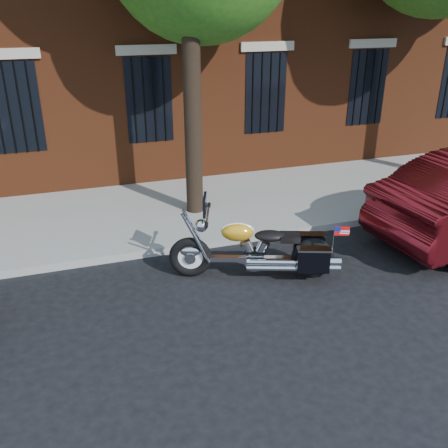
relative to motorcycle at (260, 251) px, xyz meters
name	(u,v)px	position (x,y,z in m)	size (l,w,h in m)	color
ground	(212,285)	(-0.86, 0.01, -0.50)	(120.00, 120.00, 0.00)	black
curb	(191,246)	(-0.86, 1.39, -0.43)	(40.00, 0.16, 0.15)	gray
sidewalk	(170,210)	(-0.86, 3.27, -0.43)	(40.00, 3.60, 0.15)	gray
motorcycle	(260,251)	(0.00, 0.00, 0.00)	(2.71, 1.49, 1.49)	black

